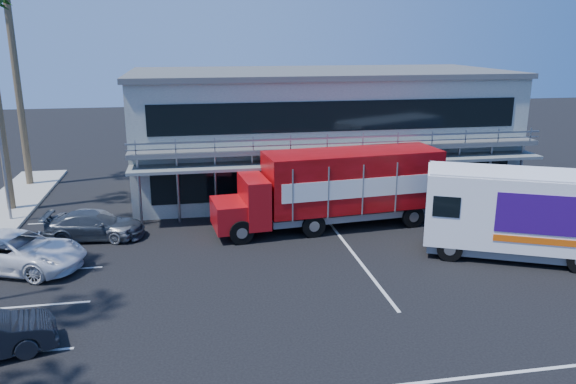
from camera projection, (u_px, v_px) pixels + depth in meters
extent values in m
plane|color=black|center=(330.00, 292.00, 21.08)|extent=(120.00, 120.00, 0.00)
cube|color=gray|center=(318.00, 132.00, 34.87)|extent=(22.00, 10.00, 7.00)
cube|color=#515454|center=(319.00, 73.00, 33.89)|extent=(22.40, 10.40, 0.30)
cube|color=#515454|center=(342.00, 148.00, 29.54)|extent=(22.00, 1.20, 0.25)
cube|color=gray|center=(345.00, 140.00, 28.88)|extent=(22.00, 0.08, 0.90)
cube|color=slate|center=(343.00, 162.00, 29.44)|extent=(22.00, 1.80, 0.15)
cube|color=black|center=(338.00, 182.00, 30.62)|extent=(20.00, 0.06, 1.60)
cube|color=black|center=(340.00, 116.00, 29.65)|extent=(20.00, 0.06, 1.60)
cylinder|color=brown|center=(18.00, 91.00, 34.42)|extent=(0.44, 0.44, 12.00)
cylinder|color=gray|center=(1.00, 146.00, 28.01)|extent=(0.14, 0.14, 8.00)
cube|color=#B10E13|center=(230.00, 215.00, 26.69)|extent=(1.76, 2.60, 1.31)
cube|color=#B10E13|center=(254.00, 200.00, 26.85)|extent=(1.36, 2.83, 2.29)
cube|color=black|center=(254.00, 187.00, 26.67)|extent=(0.28, 2.32, 0.76)
cube|color=#B50B11|center=(352.00, 179.00, 27.98)|extent=(8.97, 3.58, 2.84)
cube|color=slate|center=(351.00, 211.00, 28.43)|extent=(8.92, 3.17, 0.33)
cube|color=white|center=(363.00, 188.00, 26.73)|extent=(8.00, 0.82, 0.93)
cube|color=white|center=(342.00, 175.00, 29.28)|extent=(8.00, 0.82, 0.93)
cylinder|color=black|center=(241.00, 232.00, 25.81)|extent=(1.16, 0.39, 1.14)
cylinder|color=black|center=(232.00, 217.00, 28.03)|extent=(1.16, 0.39, 1.14)
cylinder|color=black|center=(314.00, 226.00, 26.73)|extent=(1.16, 0.39, 1.14)
cylinder|color=black|center=(299.00, 211.00, 28.95)|extent=(1.16, 0.39, 1.14)
cylinder|color=black|center=(413.00, 216.00, 28.11)|extent=(1.16, 0.39, 1.14)
cylinder|color=black|center=(392.00, 203.00, 30.33)|extent=(1.16, 0.39, 1.14)
cube|color=white|center=(520.00, 209.00, 23.90)|extent=(8.17, 5.65, 3.11)
cube|color=slate|center=(515.00, 247.00, 24.36)|extent=(7.78, 5.28, 0.39)
cube|color=black|center=(427.00, 196.00, 24.73)|extent=(0.96, 2.01, 1.05)
cube|color=white|center=(524.00, 173.00, 23.47)|extent=(8.01, 5.54, 0.09)
cube|color=#320B6B|center=(549.00, 215.00, 22.37)|extent=(3.65, 1.69, 1.66)
cube|color=#320B6B|center=(537.00, 197.00, 24.89)|extent=(3.65, 1.69, 1.66)
cube|color=#F2590C|center=(545.00, 242.00, 22.67)|extent=(3.64, 1.68, 0.28)
cylinder|color=black|center=(450.00, 249.00, 23.90)|extent=(1.09, 0.70, 1.07)
cylinder|color=black|center=(449.00, 231.00, 26.10)|extent=(1.09, 0.70, 1.07)
cylinder|color=black|center=(568.00, 241.00, 24.88)|extent=(1.09, 0.70, 1.07)
imported|color=white|center=(16.00, 251.00, 22.97)|extent=(6.21, 4.48, 1.57)
imported|color=#313942|center=(95.00, 225.00, 26.49)|extent=(4.69, 2.19, 1.33)
imported|color=gray|center=(95.00, 223.00, 26.63)|extent=(4.45, 2.99, 1.41)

